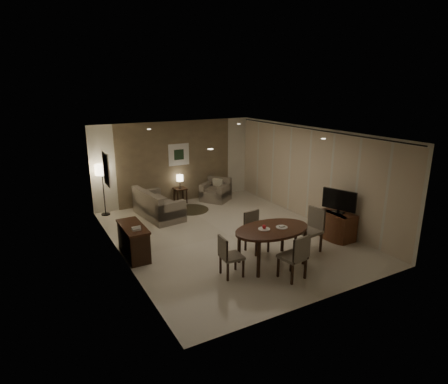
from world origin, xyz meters
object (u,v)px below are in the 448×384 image
chair_near (292,256)px  floor_lamp (104,190)px  armchair (216,190)px  side_table (180,195)px  sofa (159,203)px  chair_right (309,231)px  chair_left (232,256)px  dining_table (272,246)px  console_desk (134,241)px  chair_far (257,232)px  tv_cabinet (337,225)px

chair_near → floor_lamp: floor_lamp is taller
armchair → side_table: bearing=-142.7°
sofa → side_table: (1.10, 0.97, -0.16)m
chair_right → side_table: size_ratio=2.05×
chair_left → dining_table: bearing=-83.2°
console_desk → floor_lamp: floor_lamp is taller
chair_right → sofa: size_ratio=0.59×
console_desk → chair_near: 3.61m
armchair → side_table: armchair is taller
chair_right → chair_far: bearing=-125.6°
console_desk → dining_table: 3.15m
side_table → chair_left: bearing=-101.0°
tv_cabinet → side_table: size_ratio=1.77×
tv_cabinet → side_table: bearing=116.6°
console_desk → sofa: sofa is taller
chair_near → sofa: bearing=-85.1°
dining_table → chair_right: (1.14, 0.08, 0.11)m
armchair → floor_lamp: size_ratio=0.54×
chair_left → sofa: 4.17m
dining_table → armchair: dining_table is taller
console_desk → side_table: bearing=52.3°
sofa → armchair: sofa is taller
armchair → chair_far: bearing=-49.7°
tv_cabinet → chair_right: chair_right is taller
chair_far → armchair: bearing=68.6°
dining_table → side_table: bearing=90.6°
chair_far → side_table: chair_far is taller
chair_far → chair_left: (-1.11, -0.72, -0.04)m
tv_cabinet → chair_left: (-3.37, -0.38, 0.09)m
tv_cabinet → floor_lamp: 6.80m
tv_cabinet → chair_near: size_ratio=0.93×
chair_right → side_table: (-1.19, 4.99, -0.27)m
dining_table → sofa: sofa is taller
chair_near → console_desk: bearing=-53.5°
chair_right → chair_near: bearing=-61.5°
chair_far → console_desk: bearing=149.1°
chair_far → chair_right: bearing=-36.0°
tv_cabinet → floor_lamp: floor_lamp is taller
chair_near → armchair: chair_near is taller
dining_table → floor_lamp: 5.68m
armchair → side_table: 1.21m
chair_right → sofa: (-2.29, 4.03, -0.10)m
tv_cabinet → dining_table: size_ratio=0.51×
tv_cabinet → floor_lamp: (-4.85, 4.75, 0.43)m
chair_far → armchair: chair_far is taller
side_table → floor_lamp: size_ratio=0.33×
dining_table → chair_left: chair_left is taller
sofa → floor_lamp: (-1.37, 0.97, 0.36)m
tv_cabinet → console_desk: bearing=162.9°
tv_cabinet → chair_far: 2.29m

